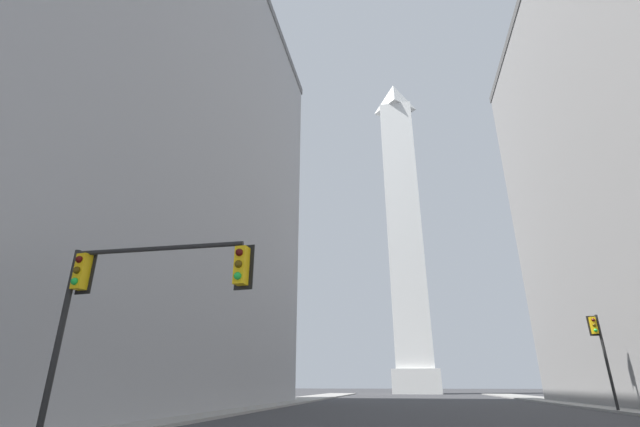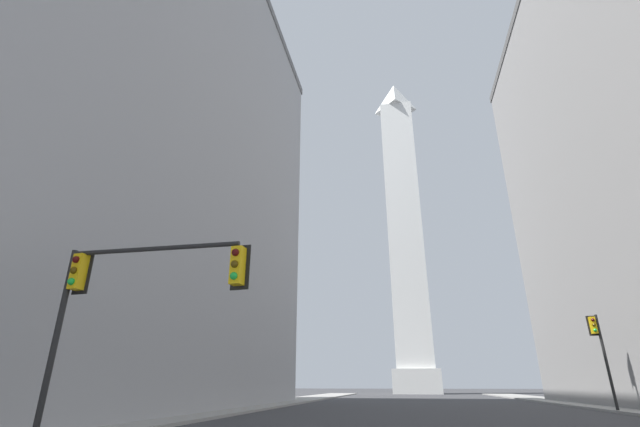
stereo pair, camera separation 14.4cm
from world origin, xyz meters
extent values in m
cube|color=gray|center=(-13.63, 31.62, 0.07)|extent=(5.00, 105.41, 0.15)
cube|color=#9E9EA0|center=(-25.40, 24.57, 19.45)|extent=(24.51, 41.73, 38.90)
cube|color=silver|center=(0.00, 87.84, 2.19)|extent=(8.94, 8.94, 4.39)
cube|color=white|center=(0.00, 87.84, 33.99)|extent=(7.15, 7.15, 59.21)
pyramid|color=white|center=(0.00, 87.84, 67.53)|extent=(7.15, 7.15, 7.86)
cylinder|color=black|center=(-11.35, 9.56, 2.79)|extent=(0.18, 0.18, 5.58)
cube|color=#E5B20F|center=(-11.06, 9.56, 4.88)|extent=(0.37, 0.37, 1.10)
cube|color=black|center=(-11.04, 9.74, 4.88)|extent=(0.58, 0.09, 1.32)
sphere|color=#410907|center=(-11.08, 9.37, 5.22)|extent=(0.22, 0.22, 0.22)
sphere|color=#483506|center=(-11.08, 9.37, 4.88)|extent=(0.22, 0.22, 0.22)
sphere|color=green|center=(-11.08, 9.37, 4.54)|extent=(0.22, 0.22, 0.22)
cylinder|color=black|center=(-8.61, 9.56, 5.48)|extent=(5.49, 0.14, 0.14)
sphere|color=black|center=(-11.35, 9.56, 5.48)|extent=(0.18, 0.18, 0.18)
cube|color=#E5B20F|center=(-5.87, 9.56, 4.81)|extent=(0.37, 0.37, 1.10)
cube|color=black|center=(-5.85, 9.74, 4.81)|extent=(0.58, 0.09, 1.32)
sphere|color=#410907|center=(-5.89, 9.37, 5.15)|extent=(0.22, 0.22, 0.22)
sphere|color=#483506|center=(-5.89, 9.37, 4.81)|extent=(0.22, 0.22, 0.22)
sphere|color=green|center=(-5.89, 9.37, 4.47)|extent=(0.22, 0.22, 0.22)
cylinder|color=black|center=(11.43, 30.84, 3.03)|extent=(0.18, 0.18, 6.05)
cylinder|color=#262626|center=(11.43, 30.84, 0.05)|extent=(0.40, 0.40, 0.10)
cube|color=#E5B20F|center=(11.14, 30.84, 5.35)|extent=(0.36, 0.36, 1.10)
cube|color=black|center=(11.15, 31.02, 5.35)|extent=(0.58, 0.07, 1.32)
sphere|color=#410907|center=(11.12, 30.65, 5.70)|extent=(0.22, 0.22, 0.22)
sphere|color=#483506|center=(11.12, 30.65, 5.35)|extent=(0.22, 0.22, 0.22)
sphere|color=green|center=(11.12, 30.65, 5.01)|extent=(0.22, 0.22, 0.22)
camera|label=1|loc=(-1.40, -1.71, 1.65)|focal=24.00mm
camera|label=2|loc=(-1.26, -1.68, 1.65)|focal=24.00mm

